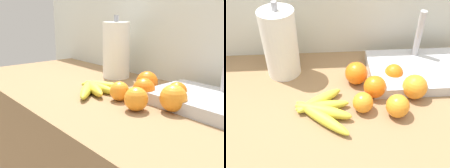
% 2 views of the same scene
% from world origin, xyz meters
% --- Properties ---
extents(wall_back, '(2.10, 0.06, 1.30)m').
position_xyz_m(wall_back, '(0.00, 0.34, 0.65)').
color(wall_back, silver).
rests_on(wall_back, ground).
extents(banana_bunch, '(0.19, 0.22, 0.04)m').
position_xyz_m(banana_bunch, '(-0.12, -0.04, 0.89)').
color(banana_bunch, gold).
rests_on(banana_bunch, counter).
extents(orange_back_left, '(0.07, 0.07, 0.07)m').
position_xyz_m(orange_back_left, '(0.12, -0.06, 0.91)').
color(orange_back_left, orange).
rests_on(orange_back_left, counter).
extents(orange_back_right, '(0.08, 0.08, 0.08)m').
position_xyz_m(orange_back_right, '(0.06, 0.03, 0.91)').
color(orange_back_right, orange).
rests_on(orange_back_right, counter).
extents(orange_center, '(0.07, 0.07, 0.07)m').
position_xyz_m(orange_center, '(0.14, 0.11, 0.91)').
color(orange_center, orange).
rests_on(orange_center, counter).
extents(orange_right, '(0.07, 0.07, 0.07)m').
position_xyz_m(orange_right, '(0.01, -0.03, 0.91)').
color(orange_right, orange).
rests_on(orange_right, counter).
extents(orange_far_right, '(0.08, 0.08, 0.08)m').
position_xyz_m(orange_far_right, '(0.20, 0.02, 0.92)').
color(orange_far_right, orange).
rests_on(orange_far_right, counter).
extents(orange_front, '(0.08, 0.08, 0.08)m').
position_xyz_m(orange_front, '(0.01, 0.11, 0.92)').
color(orange_front, orange).
rests_on(orange_front, counter).
extents(paper_towel_roll, '(0.12, 0.12, 0.28)m').
position_xyz_m(paper_towel_roll, '(-0.25, 0.18, 1.00)').
color(paper_towel_roll, white).
rests_on(paper_towel_roll, counter).
extents(sink_basin, '(0.38, 0.24, 0.22)m').
position_xyz_m(sink_basin, '(0.25, 0.13, 0.90)').
color(sink_basin, '#B7BABF').
rests_on(sink_basin, counter).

